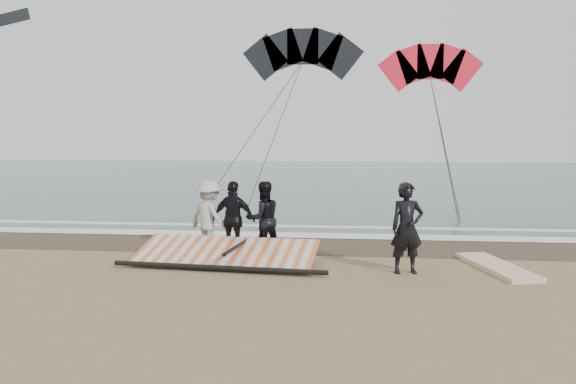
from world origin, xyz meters
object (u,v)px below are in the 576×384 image
object	(u,v)px
sail_rig	(224,255)
board_cream	(280,250)
man_main	(407,228)
board_white	(496,267)

from	to	relation	value
sail_rig	board_cream	bearing A→B (deg)	53.10
man_main	board_cream	xyz separation A→B (m)	(-3.00, 2.04, -0.94)
man_main	board_cream	distance (m)	3.75
man_main	board_cream	bearing A→B (deg)	131.53
man_main	board_white	world-z (taller)	man_main
board_cream	sail_rig	distance (m)	1.90
board_white	board_cream	size ratio (longest dim) A/B	1.21
board_white	sail_rig	size ratio (longest dim) A/B	0.55
man_main	board_white	bearing A→B (deg)	2.24
man_main	board_cream	size ratio (longest dim) A/B	0.90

